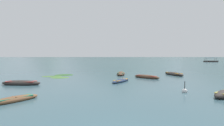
{
  "coord_description": "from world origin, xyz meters",
  "views": [
    {
      "loc": [
        -0.45,
        -4.88,
        3.04
      ],
      "look_at": [
        -0.05,
        39.13,
        1.34
      ],
      "focal_mm": 26.96,
      "sensor_mm": 36.0,
      "label": 1
    }
  ],
  "objects": [
    {
      "name": "rowboat_6",
      "position": [
        -10.11,
        13.25,
        0.19
      ],
      "size": [
        4.34,
        1.6,
        0.6
      ],
      "color": "#2D2826",
      "rests_on": "ground"
    },
    {
      "name": "weed_patch_1",
      "position": [
        -8.05,
        22.63,
        0.0
      ],
      "size": [
        3.11,
        2.88,
        0.14
      ],
      "primitive_type": "ellipsoid",
      "rotation": [
        0.0,
        0.0,
        0.05
      ],
      "color": "#2D5628",
      "rests_on": "ground"
    },
    {
      "name": "ferry_0",
      "position": [
        55.39,
        88.06,
        0.45
      ],
      "size": [
        7.18,
        2.85,
        2.54
      ],
      "color": "#2D2826",
      "rests_on": "ground"
    },
    {
      "name": "weed_patch_2",
      "position": [
        -9.44,
        20.71,
        0.0
      ],
      "size": [
        3.15,
        1.91,
        0.14
      ],
      "primitive_type": "ellipsoid",
      "rotation": [
        0.0,
        0.0,
        0.18
      ],
      "color": "#477033",
      "rests_on": "ground"
    },
    {
      "name": "mountain_1",
      "position": [
        -913.09,
        2500.9,
        151.06
      ],
      "size": [
        801.47,
        801.47,
        302.13
      ],
      "primitive_type": "cone",
      "color": "#56665B",
      "rests_on": "ground"
    },
    {
      "name": "rowboat_3",
      "position": [
        0.78,
        15.14,
        0.14
      ],
      "size": [
        2.71,
        3.47,
        0.43
      ],
      "color": "navy",
      "rests_on": "ground"
    },
    {
      "name": "rowboat_2",
      "position": [
        -6.95,
        6.44,
        0.14
      ],
      "size": [
        2.7,
        3.07,
        0.44
      ],
      "color": "brown",
      "rests_on": "ground"
    },
    {
      "name": "rowboat_5",
      "position": [
        1.29,
        23.11,
        0.2
      ],
      "size": [
        1.78,
        4.63,
        0.63
      ],
      "color": "#4C3323",
      "rests_on": "ground"
    },
    {
      "name": "ground_plane",
      "position": [
        0.0,
        1500.0,
        0.0
      ],
      "size": [
        6000.0,
        6000.0,
        0.0
      ],
      "primitive_type": "plane",
      "color": "#385660"
    },
    {
      "name": "rowboat_0",
      "position": [
        4.64,
        18.7,
        0.18
      ],
      "size": [
        3.62,
        3.56,
        0.58
      ],
      "color": "#4C3323",
      "rests_on": "ground"
    },
    {
      "name": "weed_patch_3",
      "position": [
        -7.75,
        19.23,
        0.0
      ],
      "size": [
        2.89,
        2.25,
        0.14
      ],
      "primitive_type": "ellipsoid",
      "rotation": [
        0.0,
        0.0,
        1.72
      ],
      "color": "#477033",
      "rests_on": "ground"
    },
    {
      "name": "mooring_buoy",
      "position": [
        5.86,
        9.23,
        0.1
      ],
      "size": [
        0.45,
        0.45,
        1.08
      ],
      "color": "silver",
      "rests_on": "ground"
    },
    {
      "name": "mountain_3",
      "position": [
        782.1,
        2569.12,
        205.82
      ],
      "size": [
        1251.45,
        1251.45,
        411.65
      ],
      "primitive_type": "cone",
      "color": "slate",
      "rests_on": "ground"
    },
    {
      "name": "rowboat_1",
      "position": [
        9.96,
        22.53,
        0.19
      ],
      "size": [
        2.5,
        4.65,
        0.61
      ],
      "color": "#2D2826",
      "rests_on": "ground"
    },
    {
      "name": "mountain_2",
      "position": [
        171.76,
        2657.16,
        292.88
      ],
      "size": [
        2188.78,
        2188.78,
        585.75
      ],
      "primitive_type": "cone",
      "color": "#4C5B56",
      "rests_on": "ground"
    }
  ]
}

